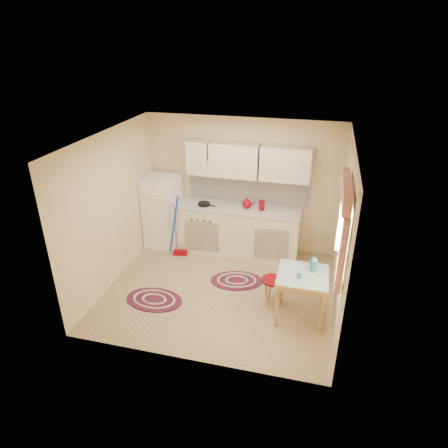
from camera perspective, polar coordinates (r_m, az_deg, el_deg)
The scene contains 14 objects.
room_shell at distance 6.06m, azimuth 1.38°, elevation 4.18°, with size 3.64×3.60×2.52m.
fridge at distance 7.76m, azimuth -8.68°, elevation 1.76°, with size 0.65×0.60×1.40m, color white.
broom at distance 7.36m, azimuth -6.45°, elevation -0.37°, with size 0.28×0.12×1.20m, color blue, non-canonical shape.
base_cabinets at distance 7.51m, azimuth 2.05°, elevation -1.01°, with size 2.25×0.60×0.88m, color silver.
countertop at distance 7.31m, azimuth 2.11°, elevation 2.20°, with size 2.27×0.62×0.04m, color #BAB7B0.
frying_pan at distance 7.40m, azimuth -2.87°, elevation 2.87°, with size 0.22×0.22×0.05m, color black.
red_kettle at distance 7.24m, azimuth 3.26°, elevation 2.91°, with size 0.19×0.17×0.19m, color maroon, non-canonical shape.
red_canister at distance 7.20m, azimuth 5.41°, elevation 2.59°, with size 0.10×0.10×0.16m, color maroon.
table at distance 6.01m, azimuth 10.92°, elevation -10.00°, with size 0.72×0.72×0.72m, color tan.
stool at distance 6.31m, azimuth 6.86°, elevation -9.42°, with size 0.34×0.34×0.42m, color maroon.
coffee_pot at distance 5.85m, azimuth 12.71°, elevation -5.60°, with size 0.13×0.11×0.25m, color teal, non-canonical shape.
mug at distance 5.70m, azimuth 10.73°, elevation -7.18°, with size 0.07×0.07×0.10m, color teal.
rug_center at distance 6.85m, azimuth 1.81°, elevation -8.08°, with size 0.88×0.59×0.02m, color maroon, non-canonical shape.
rug_left at distance 6.51m, azimuth -9.94°, elevation -10.60°, with size 0.92×0.61×0.02m, color maroon, non-canonical shape.
Camera 1 is at (1.40, -5.25, 3.84)m, focal length 32.00 mm.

